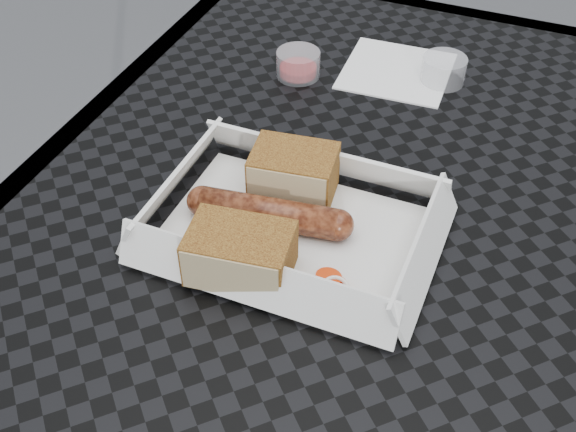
% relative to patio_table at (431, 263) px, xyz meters
% --- Properties ---
extents(patio_table, '(0.80, 0.80, 0.74)m').
position_rel_patio_table_xyz_m(patio_table, '(0.00, 0.00, 0.00)').
color(patio_table, black).
rests_on(patio_table, ground).
extents(food_tray, '(0.22, 0.15, 0.00)m').
position_rel_patio_table_xyz_m(food_tray, '(-0.11, -0.09, 0.08)').
color(food_tray, white).
rests_on(food_tray, patio_table).
extents(bratwurst, '(0.15, 0.05, 0.03)m').
position_rel_patio_table_xyz_m(bratwurst, '(-0.14, -0.09, 0.09)').
color(bratwurst, brown).
rests_on(bratwurst, food_tray).
extents(bread_near, '(0.08, 0.06, 0.05)m').
position_rel_patio_table_xyz_m(bread_near, '(-0.13, -0.04, 0.10)').
color(bread_near, brown).
rests_on(bread_near, food_tray).
extents(bread_far, '(0.09, 0.07, 0.04)m').
position_rel_patio_table_xyz_m(bread_far, '(-0.14, -0.15, 0.10)').
color(bread_far, brown).
rests_on(bread_far, food_tray).
extents(veg_garnish, '(0.03, 0.03, 0.00)m').
position_rel_patio_table_xyz_m(veg_garnish, '(-0.06, -0.14, 0.08)').
color(veg_garnish, red).
rests_on(veg_garnish, food_tray).
extents(napkin, '(0.13, 0.13, 0.00)m').
position_rel_patio_table_xyz_m(napkin, '(-0.10, 0.21, 0.08)').
color(napkin, white).
rests_on(napkin, patio_table).
extents(condiment_cup_sauce, '(0.05, 0.05, 0.03)m').
position_rel_patio_table_xyz_m(condiment_cup_sauce, '(-0.21, 0.16, 0.09)').
color(condiment_cup_sauce, '#960A0C').
rests_on(condiment_cup_sauce, patio_table).
extents(condiment_cup_empty, '(0.05, 0.05, 0.03)m').
position_rel_patio_table_xyz_m(condiment_cup_empty, '(-0.05, 0.21, 0.09)').
color(condiment_cup_empty, silver).
rests_on(condiment_cup_empty, patio_table).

